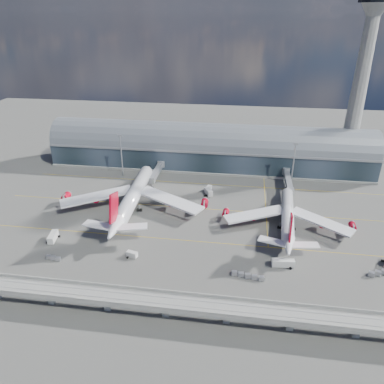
# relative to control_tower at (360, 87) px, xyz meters

# --- Properties ---
(ground) EXTENTS (500.00, 500.00, 0.00)m
(ground) POSITION_rel_control_tower_xyz_m (-85.00, -83.00, -51.64)
(ground) COLOR #474744
(ground) RESTS_ON ground
(taxi_lines) EXTENTS (200.00, 80.12, 0.01)m
(taxi_lines) POSITION_rel_control_tower_xyz_m (-85.00, -60.89, -51.63)
(taxi_lines) COLOR gold
(taxi_lines) RESTS_ON ground
(terminal) EXTENTS (200.00, 30.00, 28.00)m
(terminal) POSITION_rel_control_tower_xyz_m (-85.00, -5.01, -40.30)
(terminal) COLOR #1C272F
(terminal) RESTS_ON ground
(control_tower) EXTENTS (19.00, 19.00, 103.00)m
(control_tower) POSITION_rel_control_tower_xyz_m (0.00, 0.00, 0.00)
(control_tower) COLOR gray
(control_tower) RESTS_ON ground
(guideway) EXTENTS (220.00, 8.50, 7.20)m
(guideway) POSITION_rel_control_tower_xyz_m (-85.00, -138.00, -46.34)
(guideway) COLOR gray
(guideway) RESTS_ON ground
(floodlight_mast_left) EXTENTS (3.00, 0.70, 25.70)m
(floodlight_mast_left) POSITION_rel_control_tower_xyz_m (-135.00, -28.00, -38.00)
(floodlight_mast_left) COLOR gray
(floodlight_mast_left) RESTS_ON ground
(floodlight_mast_right) EXTENTS (3.00, 0.70, 25.70)m
(floodlight_mast_right) POSITION_rel_control_tower_xyz_m (-35.00, -28.00, -38.00)
(floodlight_mast_right) COLOR gray
(floodlight_mast_right) RESTS_ON ground
(airliner_left) EXTENTS (75.74, 79.56, 24.26)m
(airliner_left) POSITION_rel_control_tower_xyz_m (-116.60, -68.47, -44.71)
(airliner_left) COLOR white
(airliner_left) RESTS_ON ground
(airliner_right) EXTENTS (60.88, 63.64, 20.18)m
(airliner_right) POSITION_rel_control_tower_xyz_m (-41.03, -74.82, -46.40)
(airliner_right) COLOR white
(airliner_right) RESTS_ON ground
(jet_bridge_left) EXTENTS (4.40, 28.00, 7.25)m
(jet_bridge_left) POSITION_rel_control_tower_xyz_m (-113.20, -29.88, -46.46)
(jet_bridge_left) COLOR gray
(jet_bridge_left) RESTS_ON ground
(jet_bridge_right) EXTENTS (4.40, 32.00, 7.25)m
(jet_bridge_right) POSITION_rel_control_tower_xyz_m (-37.41, -31.82, -46.46)
(jet_bridge_right) COLOR gray
(jet_bridge_right) RESTS_ON ground
(service_truck_0) EXTENTS (3.86, 8.26, 3.29)m
(service_truck_0) POSITION_rel_control_tower_xyz_m (-143.29, -101.38, -49.94)
(service_truck_0) COLOR beige
(service_truck_0) RESTS_ON ground
(service_truck_1) EXTENTS (4.82, 3.09, 2.58)m
(service_truck_1) POSITION_rel_control_tower_xyz_m (-105.45, -108.37, -50.34)
(service_truck_1) COLOR beige
(service_truck_1) RESTS_ON ground
(service_truck_2) EXTENTS (9.01, 3.38, 3.19)m
(service_truck_2) POSITION_rel_control_tower_xyz_m (-44.86, -105.77, -49.97)
(service_truck_2) COLOR beige
(service_truck_2) RESTS_ON ground
(service_truck_4) EXTENTS (3.48, 5.25, 2.79)m
(service_truck_4) POSITION_rel_control_tower_xyz_m (-81.16, -42.05, -50.23)
(service_truck_4) COLOR beige
(service_truck_4) RESTS_ON ground
(service_truck_5) EXTENTS (5.37, 7.16, 3.25)m
(service_truck_5) POSITION_rel_control_tower_xyz_m (-80.57, -46.88, -49.97)
(service_truck_5) COLOR beige
(service_truck_5) RESTS_ON ground
(cargo_train_0) EXTENTS (6.86, 2.62, 1.50)m
(cargo_train_0) POSITION_rel_control_tower_xyz_m (-136.50, -114.70, -50.85)
(cargo_train_0) COLOR gray
(cargo_train_0) RESTS_ON ground
(cargo_train_1) EXTENTS (12.80, 3.54, 1.69)m
(cargo_train_1) POSITION_rel_control_tower_xyz_m (-58.40, -114.67, -50.76)
(cargo_train_1) COLOR gray
(cargo_train_1) RESTS_ON ground
(cargo_train_2) EXTENTS (10.78, 5.48, 1.81)m
(cargo_train_2) POSITION_rel_control_tower_xyz_m (-8.11, -105.38, -50.69)
(cargo_train_2) COLOR gray
(cargo_train_2) RESTS_ON ground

